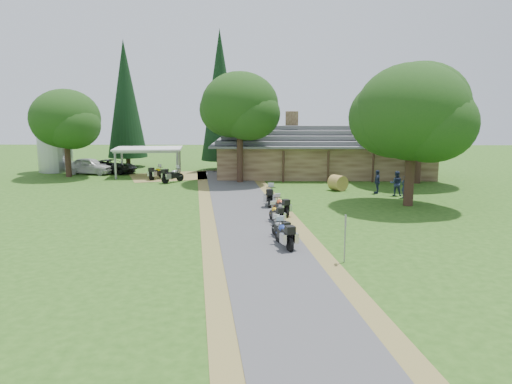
{
  "coord_description": "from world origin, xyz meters",
  "views": [
    {
      "loc": [
        0.24,
        -24.78,
        6.99
      ],
      "look_at": [
        -0.23,
        5.38,
        1.6
      ],
      "focal_mm": 35.0,
      "sensor_mm": 36.0,
      "label": 1
    }
  ],
  "objects_px": {
    "carport": "(149,162)",
    "motorcycle_row_d": "(281,205)",
    "car_dark_suv": "(112,163)",
    "lodge": "(323,150)",
    "motorcycle_carport_a": "(157,172)",
    "motorcycle_row_a": "(284,233)",
    "motorcycle_row_b": "(280,228)",
    "hay_bale": "(338,183)",
    "silo": "(54,138)",
    "motorcycle_carport_b": "(173,174)",
    "motorcycle_row_e": "(270,195)",
    "car_white_sedan": "(90,164)",
    "motorcycle_row_c": "(276,213)"
  },
  "relations": [
    {
      "from": "silo",
      "to": "motorcycle_carport_b",
      "type": "height_order",
      "value": "silo"
    },
    {
      "from": "car_dark_suv",
      "to": "motorcycle_carport_b",
      "type": "xyz_separation_m",
      "value": [
        7.18,
        -5.79,
        -0.32
      ]
    },
    {
      "from": "carport",
      "to": "car_dark_suv",
      "type": "relative_size",
      "value": 1.16
    },
    {
      "from": "motorcycle_row_b",
      "to": "motorcycle_carport_b",
      "type": "bearing_deg",
      "value": 2.33
    },
    {
      "from": "lodge",
      "to": "motorcycle_row_b",
      "type": "height_order",
      "value": "lodge"
    },
    {
      "from": "lodge",
      "to": "hay_bale",
      "type": "bearing_deg",
      "value": -88.35
    },
    {
      "from": "motorcycle_row_c",
      "to": "motorcycle_carport_a",
      "type": "height_order",
      "value": "motorcycle_carport_a"
    },
    {
      "from": "motorcycle_row_e",
      "to": "motorcycle_row_d",
      "type": "bearing_deg",
      "value": -163.55
    },
    {
      "from": "lodge",
      "to": "car_dark_suv",
      "type": "distance_m",
      "value": 21.13
    },
    {
      "from": "car_dark_suv",
      "to": "motorcycle_row_b",
      "type": "bearing_deg",
      "value": -133.9
    },
    {
      "from": "lodge",
      "to": "silo",
      "type": "xyz_separation_m",
      "value": [
        -27.25,
        2.16,
        1.04
      ]
    },
    {
      "from": "car_dark_suv",
      "to": "motorcycle_row_c",
      "type": "bearing_deg",
      "value": -130.04
    },
    {
      "from": "silo",
      "to": "motorcycle_row_b",
      "type": "distance_m",
      "value": 34.18
    },
    {
      "from": "motorcycle_carport_b",
      "to": "hay_bale",
      "type": "relative_size",
      "value": 1.69
    },
    {
      "from": "silo",
      "to": "motorcycle_row_d",
      "type": "distance_m",
      "value": 30.36
    },
    {
      "from": "car_white_sedan",
      "to": "motorcycle_carport_b",
      "type": "height_order",
      "value": "car_white_sedan"
    },
    {
      "from": "silo",
      "to": "hay_bale",
      "type": "height_order",
      "value": "silo"
    },
    {
      "from": "carport",
      "to": "motorcycle_row_d",
      "type": "relative_size",
      "value": 3.39
    },
    {
      "from": "motorcycle_row_a",
      "to": "motorcycle_row_e",
      "type": "bearing_deg",
      "value": -14.38
    },
    {
      "from": "car_white_sedan",
      "to": "motorcycle_row_c",
      "type": "distance_m",
      "value": 27.18
    },
    {
      "from": "motorcycle_row_b",
      "to": "hay_bale",
      "type": "distance_m",
      "value": 15.59
    },
    {
      "from": "motorcycle_carport_a",
      "to": "motorcycle_row_a",
      "type": "bearing_deg",
      "value": -128.7
    },
    {
      "from": "lodge",
      "to": "carport",
      "type": "bearing_deg",
      "value": -176.98
    },
    {
      "from": "carport",
      "to": "motorcycle_carport_b",
      "type": "distance_m",
      "value": 5.06
    },
    {
      "from": "car_white_sedan",
      "to": "motorcycle_carport_b",
      "type": "distance_m",
      "value": 10.54
    },
    {
      "from": "lodge",
      "to": "carport",
      "type": "height_order",
      "value": "lodge"
    },
    {
      "from": "car_dark_suv",
      "to": "motorcycle_row_e",
      "type": "height_order",
      "value": "car_dark_suv"
    },
    {
      "from": "carport",
      "to": "motorcycle_carport_a",
      "type": "relative_size",
      "value": 3.28
    },
    {
      "from": "motorcycle_row_b",
      "to": "motorcycle_row_c",
      "type": "distance_m",
      "value": 3.46
    },
    {
      "from": "silo",
      "to": "motorcycle_row_c",
      "type": "relative_size",
      "value": 3.94
    },
    {
      "from": "motorcycle_row_d",
      "to": "motorcycle_carport_b",
      "type": "distance_m",
      "value": 15.96
    },
    {
      "from": "motorcycle_row_e",
      "to": "car_white_sedan",
      "type": "bearing_deg",
      "value": 54.01
    },
    {
      "from": "carport",
      "to": "motorcycle_row_c",
      "type": "relative_size",
      "value": 3.58
    },
    {
      "from": "car_white_sedan",
      "to": "motorcycle_row_b",
      "type": "distance_m",
      "value": 29.95
    },
    {
      "from": "motorcycle_row_a",
      "to": "hay_bale",
      "type": "distance_m",
      "value": 16.99
    },
    {
      "from": "motorcycle_carport_a",
      "to": "hay_bale",
      "type": "bearing_deg",
      "value": -85.08
    },
    {
      "from": "motorcycle_row_d",
      "to": "motorcycle_row_c",
      "type": "bearing_deg",
      "value": 147.22
    },
    {
      "from": "motorcycle_row_c",
      "to": "motorcycle_row_e",
      "type": "bearing_deg",
      "value": -15.89
    },
    {
      "from": "lodge",
      "to": "silo",
      "type": "distance_m",
      "value": 27.36
    },
    {
      "from": "lodge",
      "to": "carport",
      "type": "distance_m",
      "value": 16.96
    },
    {
      "from": "hay_bale",
      "to": "car_white_sedan",
      "type": "bearing_deg",
      "value": 158.76
    },
    {
      "from": "motorcycle_row_b",
      "to": "motorcycle_row_e",
      "type": "height_order",
      "value": "motorcycle_row_e"
    },
    {
      "from": "motorcycle_row_c",
      "to": "motorcycle_carport_a",
      "type": "distance_m",
      "value": 20.12
    },
    {
      "from": "car_dark_suv",
      "to": "motorcycle_row_a",
      "type": "distance_m",
      "value": 30.65
    },
    {
      "from": "lodge",
      "to": "motorcycle_carport_a",
      "type": "height_order",
      "value": "lodge"
    },
    {
      "from": "lodge",
      "to": "motorcycle_row_c",
      "type": "distance_m",
      "value": 20.77
    },
    {
      "from": "car_dark_suv",
      "to": "hay_bale",
      "type": "height_order",
      "value": "car_dark_suv"
    },
    {
      "from": "car_dark_suv",
      "to": "motorcycle_row_d",
      "type": "height_order",
      "value": "car_dark_suv"
    },
    {
      "from": "lodge",
      "to": "motorcycle_row_c",
      "type": "bearing_deg",
      "value": -104.1
    },
    {
      "from": "motorcycle_row_d",
      "to": "carport",
      "type": "bearing_deg",
      "value": 13.14
    }
  ]
}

